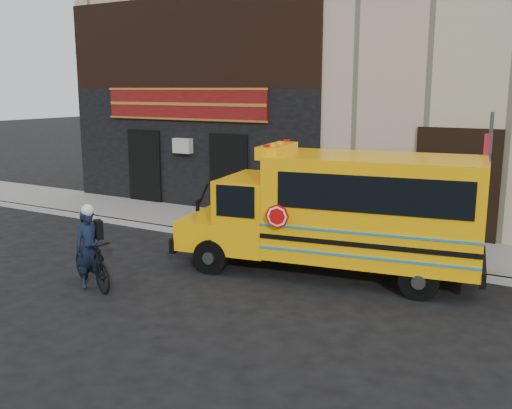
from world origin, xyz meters
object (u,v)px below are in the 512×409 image
object	(u,v)px
sign_pole	(486,188)
bicycle	(92,262)
school_bus	(344,210)
cyclist	(90,250)

from	to	relation	value
sign_pole	bicycle	bearing A→B (deg)	-144.70
school_bus	bicycle	size ratio (longest dim) A/B	3.93
sign_pole	cyclist	world-z (taller)	sign_pole
school_bus	cyclist	xyz separation A→B (m)	(-4.27, -3.50, -0.68)
school_bus	sign_pole	size ratio (longest dim) A/B	1.95
school_bus	cyclist	world-z (taller)	school_bus
school_bus	bicycle	distance (m)	5.60
sign_pole	bicycle	world-z (taller)	sign_pole
bicycle	school_bus	bearing A→B (deg)	-29.53
sign_pole	bicycle	xyz separation A→B (m)	(-7.03, -4.98, -1.46)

